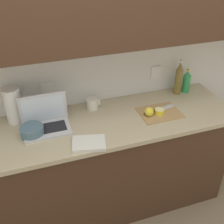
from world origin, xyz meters
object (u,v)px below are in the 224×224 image
laptop (46,121)px  lemon_half_cut (159,111)px  knife (154,111)px  paper_towel_roll (13,105)px  bottle_oil_tall (186,82)px  cutting_board (160,113)px  lemon_whole_beside (149,112)px  bowl_white (32,131)px  measuring_cup (92,104)px  bottle_green_soda (179,78)px

laptop → lemon_half_cut: (0.85, -0.11, -0.03)m
knife → paper_towel_roll: paper_towel_roll is taller
bottle_oil_tall → cutting_board: bearing=-147.0°
cutting_board → lemon_whole_beside: (-0.10, -0.02, 0.04)m
paper_towel_roll → laptop: bearing=-37.1°
cutting_board → paper_towel_roll: (-1.07, 0.25, 0.13)m
laptop → paper_towel_roll: bearing=142.9°
knife → bottle_oil_tall: bearing=16.4°
lemon_whole_beside → bowl_white: (-0.87, 0.04, -0.01)m
bottle_oil_tall → lemon_whole_beside: bearing=-151.3°
laptop → measuring_cup: size_ratio=2.96×
laptop → bowl_white: laptop is taller
cutting_board → bowl_white: bearing=178.6°
laptop → bowl_white: bearing=-146.2°
lemon_half_cut → bottle_oil_tall: 0.47m
bottle_green_soda → bottle_oil_tall: 0.10m
bowl_white → paper_towel_roll: paper_towel_roll is taller
cutting_board → lemon_half_cut: (-0.01, -0.02, 0.02)m
laptop → measuring_cup: (0.38, 0.14, -0.01)m
cutting_board → measuring_cup: 0.54m
cutting_board → bowl_white: size_ratio=1.96×
laptop → lemon_whole_beside: bearing=-8.2°
cutting_board → measuring_cup: bearing=154.0°
measuring_cup → paper_towel_roll: 0.59m
knife → measuring_cup: size_ratio=2.48×
lemon_whole_beside → lemon_half_cut: bearing=0.7°
measuring_cup → paper_towel_roll: (-0.59, 0.01, 0.09)m
knife → measuring_cup: measuring_cup is taller
laptop → bottle_oil_tall: bearing=6.9°
bowl_white → measuring_cup: bearing=23.3°
laptop → cutting_board: bearing=-6.1°
bottle_oil_tall → bowl_white: size_ratio=1.35×
bottle_green_soda → lemon_whole_beside: bearing=-146.3°
bowl_white → knife: bearing=-0.2°
laptop → bottle_green_soda: bottle_green_soda is taller
laptop → knife: size_ratio=1.19×
bottle_green_soda → paper_towel_roll: bottle_green_soda is taller
bottle_green_soda → knife: bearing=-145.7°
laptop → knife: laptop is taller
bottle_oil_tall → paper_towel_roll: (-1.44, 0.00, 0.04)m
measuring_cup → bowl_white: bearing=-156.7°
bottle_oil_tall → lemon_half_cut: bearing=-146.1°
lemon_whole_beside → bowl_white: lemon_whole_beside is taller
lemon_whole_beside → bottle_oil_tall: bottle_oil_tall is taller
bottle_green_soda → paper_towel_roll: bearing=179.8°
paper_towel_roll → bottle_green_soda: bearing=-0.2°
lemon_whole_beside → measuring_cup: measuring_cup is taller
lemon_half_cut → bowl_white: (-0.96, 0.04, 0.01)m
lemon_half_cut → measuring_cup: 0.53m
laptop → lemon_half_cut: size_ratio=4.53×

